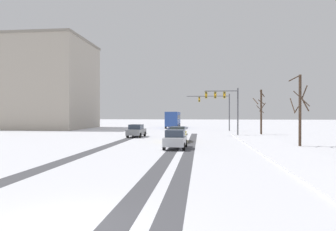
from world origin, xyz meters
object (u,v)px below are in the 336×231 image
car_grey_lead (136,131)px  bare_tree_sidewalk_far (261,110)px  car_yellow_cab_second (178,134)px  car_silver_third (175,139)px  traffic_signal_near_right (224,101)px  bus_oncoming (173,118)px  bare_tree_sidewalk_mid (300,108)px  traffic_signal_far_right (217,105)px  office_building_far_left_block (29,85)px

car_grey_lead → bare_tree_sidewalk_far: (16.90, 6.70, 2.65)m
car_yellow_cab_second → car_silver_third: (0.28, -6.43, 0.00)m
traffic_signal_near_right → bare_tree_sidewalk_far: size_ratio=1.00×
traffic_signal_near_right → bus_oncoming: traffic_signal_near_right is taller
traffic_signal_near_right → bare_tree_sidewalk_far: bearing=29.6°
car_yellow_cab_second → bus_oncoming: bus_oncoming is taller
bus_oncoming → bare_tree_sidewalk_mid: bearing=-66.7°
traffic_signal_far_right → car_yellow_cab_second: bearing=-103.9°
traffic_signal_far_right → traffic_signal_near_right: size_ratio=1.17×
car_silver_third → bare_tree_sidewalk_mid: size_ratio=0.61×
traffic_signal_far_right → car_yellow_cab_second: 22.33m
bus_oncoming → office_building_far_left_block: office_building_far_left_block is taller
bus_oncoming → traffic_signal_far_right: bearing=-48.8°
car_grey_lead → car_silver_third: same height
traffic_signal_far_right → traffic_signal_near_right: 12.05m
office_building_far_left_block → bare_tree_sidewalk_mid: bearing=-33.7°
bare_tree_sidewalk_far → office_building_far_left_block: (-43.80, 13.83, 5.51)m
bus_oncoming → bare_tree_sidewalk_far: bearing=-52.4°
bare_tree_sidewalk_mid → car_grey_lead: bearing=152.6°
bare_tree_sidewalk_mid → traffic_signal_near_right: bearing=115.0°
traffic_signal_near_right → bare_tree_sidewalk_mid: 13.96m
car_silver_third → car_yellow_cab_second: bearing=92.5°
bare_tree_sidewalk_mid → office_building_far_left_block: size_ratio=0.27×
bus_oncoming → office_building_far_left_block: size_ratio=0.45×
car_grey_lead → bare_tree_sidewalk_far: bare_tree_sidewalk_far is taller
car_yellow_cab_second → bus_oncoming: (-3.34, 31.23, 1.18)m
car_grey_lead → office_building_far_left_block: office_building_far_left_block is taller
traffic_signal_far_right → bare_tree_sidewalk_far: size_ratio=1.17×
traffic_signal_near_right → traffic_signal_far_right: bearing=91.8°
traffic_signal_near_right → bus_oncoming: 23.84m
bare_tree_sidewalk_far → office_building_far_left_block: 46.26m
bare_tree_sidewalk_mid → bare_tree_sidewalk_far: size_ratio=1.04×
car_yellow_cab_second → bare_tree_sidewalk_mid: bearing=-15.8°
traffic_signal_far_right → car_grey_lead: traffic_signal_far_right is taller
traffic_signal_far_right → car_yellow_cab_second: traffic_signal_far_right is taller
car_grey_lead → traffic_signal_far_right: bearing=54.7°
car_grey_lead → office_building_far_left_block: size_ratio=0.17×
car_grey_lead → car_silver_third: size_ratio=1.01×
car_yellow_cab_second → office_building_far_left_block: size_ratio=0.17×
car_grey_lead → bus_oncoming: bus_oncoming is taller
traffic_signal_near_right → office_building_far_left_block: 42.13m
car_silver_third → bare_tree_sidewalk_far: (10.85, 18.86, 2.65)m
car_yellow_cab_second → office_building_far_left_block: bearing=141.2°
traffic_signal_far_right → bare_tree_sidewalk_far: traffic_signal_far_right is taller
traffic_signal_near_right → car_grey_lead: traffic_signal_near_right is taller
bare_tree_sidewalk_mid → car_silver_third: bearing=-164.3°
car_yellow_cab_second → office_building_far_left_block: (-32.68, 26.26, 8.15)m
car_yellow_cab_second → bus_oncoming: size_ratio=0.37×
car_silver_third → bus_oncoming: size_ratio=0.37×
bus_oncoming → bare_tree_sidewalk_mid: (14.89, -34.49, 1.54)m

